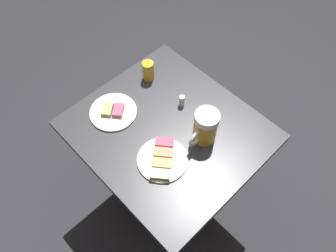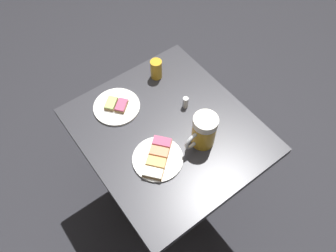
% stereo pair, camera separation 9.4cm
% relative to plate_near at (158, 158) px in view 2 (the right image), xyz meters
% --- Properties ---
extents(ground_plane, '(6.00, 6.00, 0.00)m').
position_rel_plate_near_xyz_m(ground_plane, '(0.12, 0.09, -0.74)').
color(ground_plane, '#28282D').
extents(cafe_table, '(0.68, 0.75, 0.73)m').
position_rel_plate_near_xyz_m(cafe_table, '(0.12, 0.09, -0.18)').
color(cafe_table, black).
rests_on(cafe_table, ground_plane).
extents(plate_near, '(0.20, 0.20, 0.03)m').
position_rel_plate_near_xyz_m(plate_near, '(0.00, 0.00, 0.00)').
color(plate_near, white).
rests_on(plate_near, cafe_table).
extents(plate_far, '(0.20, 0.20, 0.03)m').
position_rel_plate_near_xyz_m(plate_far, '(0.01, 0.31, -0.00)').
color(plate_far, white).
rests_on(plate_far, cafe_table).
extents(beer_mug, '(0.15, 0.10, 0.16)m').
position_rel_plate_near_xyz_m(beer_mug, '(0.19, -0.04, 0.07)').
color(beer_mug, gold).
rests_on(beer_mug, cafe_table).
extents(beer_glass_small, '(0.05, 0.05, 0.10)m').
position_rel_plate_near_xyz_m(beer_glass_small, '(0.25, 0.36, 0.04)').
color(beer_glass_small, gold).
rests_on(beer_glass_small, cafe_table).
extents(salt_shaker, '(0.02, 0.02, 0.05)m').
position_rel_plate_near_xyz_m(salt_shaker, '(0.25, 0.14, 0.02)').
color(salt_shaker, silver).
rests_on(salt_shaker, cafe_table).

